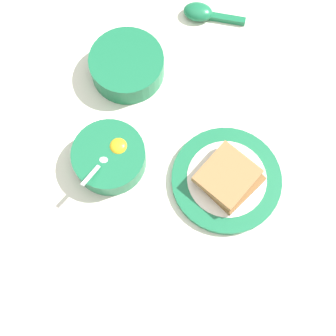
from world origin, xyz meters
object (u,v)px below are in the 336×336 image
(egg_bowl, at_px, (109,157))
(congee_bowl, at_px, (127,65))
(toast_plate, at_px, (226,180))
(toast_sandwich, at_px, (228,177))
(soup_spoon, at_px, (202,13))

(egg_bowl, xyz_separation_m, congee_bowl, (-0.00, -0.20, 0.00))
(congee_bowl, bearing_deg, egg_bowl, 89.72)
(egg_bowl, xyz_separation_m, toast_plate, (-0.23, 0.01, -0.02))
(toast_sandwich, bearing_deg, congee_bowl, -42.92)
(egg_bowl, distance_m, soup_spoon, 0.38)
(congee_bowl, bearing_deg, soup_spoon, -131.18)
(toast_plate, distance_m, toast_sandwich, 0.02)
(egg_bowl, bearing_deg, soup_spoon, -111.20)
(soup_spoon, xyz_separation_m, congee_bowl, (0.14, 0.16, 0.02))
(egg_bowl, relative_size, soup_spoon, 1.07)
(egg_bowl, distance_m, congee_bowl, 0.20)
(toast_plate, xyz_separation_m, soup_spoon, (0.09, -0.37, 0.01))
(egg_bowl, relative_size, toast_sandwich, 1.05)
(soup_spoon, bearing_deg, toast_sandwich, 103.64)
(egg_bowl, bearing_deg, congee_bowl, -90.28)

